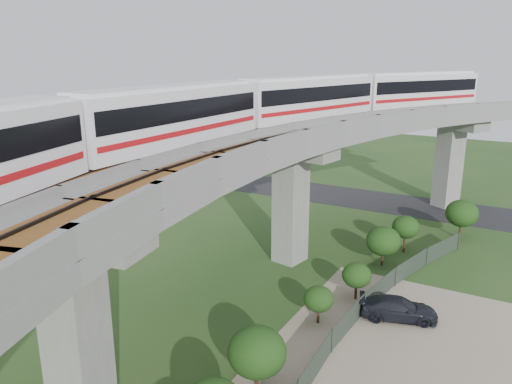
# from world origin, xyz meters

# --- Properties ---
(ground) EXTENTS (160.00, 160.00, 0.00)m
(ground) POSITION_xyz_m (0.00, 0.00, 0.00)
(ground) COLOR #25471C
(ground) RESTS_ON ground
(asphalt_road) EXTENTS (60.00, 8.00, 0.03)m
(asphalt_road) POSITION_xyz_m (0.00, 30.00, 0.01)
(asphalt_road) COLOR #232326
(asphalt_road) RESTS_ON ground
(viaduct) EXTENTS (19.58, 73.98, 11.40)m
(viaduct) POSITION_xyz_m (3.84, 0.00, 9.05)
(viaduct) COLOR #99968E
(viaduct) RESTS_ON ground
(metro_train) EXTENTS (14.14, 60.87, 3.64)m
(metro_train) POSITION_xyz_m (0.77, 7.10, 12.31)
(metro_train) COLOR white
(metro_train) RESTS_ON ground
(fence) EXTENTS (3.87, 38.73, 1.50)m
(fence) POSITION_xyz_m (9.75, 0.00, 0.75)
(fence) COLOR #2D382D
(fence) RESTS_ON ground
(tree_0) EXTENTS (2.79, 2.79, 3.55)m
(tree_0) POSITION_xyz_m (11.96, 22.04, 2.36)
(tree_0) COLOR #382314
(tree_0) RESTS_ON ground
(tree_1) EXTENTS (2.19, 2.19, 3.13)m
(tree_1) POSITION_xyz_m (8.42, 16.51, 2.19)
(tree_1) COLOR #382314
(tree_1) RESTS_ON ground
(tree_2) EXTENTS (2.65, 2.65, 3.12)m
(tree_2) POSITION_xyz_m (7.59, 13.01, 1.99)
(tree_2) COLOR #382314
(tree_2) RESTS_ON ground
(tree_3) EXTENTS (1.95, 1.95, 2.56)m
(tree_3) POSITION_xyz_m (7.60, 6.63, 1.73)
(tree_3) COLOR #382314
(tree_3) RESTS_ON ground
(tree_4) EXTENTS (1.84, 1.84, 2.40)m
(tree_4) POSITION_xyz_m (6.61, 2.54, 1.61)
(tree_4) COLOR #382314
(tree_4) RESTS_ON ground
(tree_5) EXTENTS (2.89, 2.89, 3.19)m
(tree_5) POSITION_xyz_m (6.33, -4.54, 1.96)
(tree_5) COLOR #382314
(tree_5) RESTS_ON ground
(car_dark) EXTENTS (5.06, 3.33, 1.36)m
(car_dark) POSITION_xyz_m (10.71, 5.40, 0.72)
(car_dark) COLOR black
(car_dark) RESTS_ON dirt_lot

